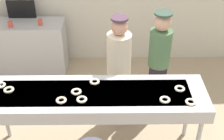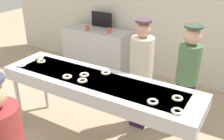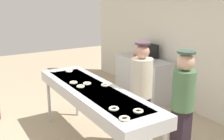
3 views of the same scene
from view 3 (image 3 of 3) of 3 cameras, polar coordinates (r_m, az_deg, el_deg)
name	(u,v)px [view 3 (image 3 of 3)]	position (r m, az deg, el deg)	size (l,w,h in m)	color
back_wall	(208,33)	(5.38, 19.86, 7.41)	(8.00, 0.12, 3.29)	silver
fryer_conveyor	(94,94)	(3.98, -4.00, -5.13)	(2.71, 0.73, 1.00)	#B7BABF
sugar_donut_0	(87,83)	(4.13, -5.38, -2.90)	(0.13, 0.13, 0.03)	#F5E4CF
sugar_donut_1	(54,71)	(4.91, -12.46, -0.23)	(0.13, 0.13, 0.03)	white
sugar_donut_2	(71,69)	(5.00, -8.80, 0.24)	(0.13, 0.13, 0.03)	#EBF1C2
sugar_donut_3	(73,82)	(4.20, -8.29, -2.66)	(0.13, 0.13, 0.03)	#FBE8C1
sugar_donut_4	(114,109)	(3.21, 0.38, -8.30)	(0.13, 0.13, 0.03)	white
sugar_donut_5	(81,86)	(4.00, -6.77, -3.52)	(0.13, 0.13, 0.03)	#F1F0C9
sugar_donut_6	(124,118)	(2.97, 2.67, -10.36)	(0.13, 0.13, 0.03)	#FEECD0
sugar_donut_7	(138,111)	(3.16, 5.64, -8.76)	(0.13, 0.13, 0.03)	#F3EFC9
sugar_donut_8	(105,85)	(4.04, -1.51, -3.25)	(0.13, 0.13, 0.03)	#F4E7CA
sugar_donut_9	(69,71)	(4.86, -9.21, -0.24)	(0.13, 0.13, 0.03)	#F0F0C4
worker_baker	(183,101)	(3.83, 14.97, -6.45)	(0.32, 0.32, 1.62)	#2B202B
worker_assistant	(141,90)	(4.06, 6.29, -4.29)	(0.33, 0.33, 1.68)	#321F4A
prep_counter	(142,78)	(6.25, 6.55, -1.76)	(1.49, 0.55, 0.95)	#B7BABF
paper_cup_0	(135,56)	(6.12, 4.90, 3.04)	(0.08, 0.08, 0.10)	#CC4C3F
paper_cup_1	(151,60)	(5.79, 8.35, 2.23)	(0.08, 0.08, 0.10)	#CC4C3F
menu_display	(151,50)	(6.23, 8.34, 4.20)	(0.49, 0.04, 0.32)	black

